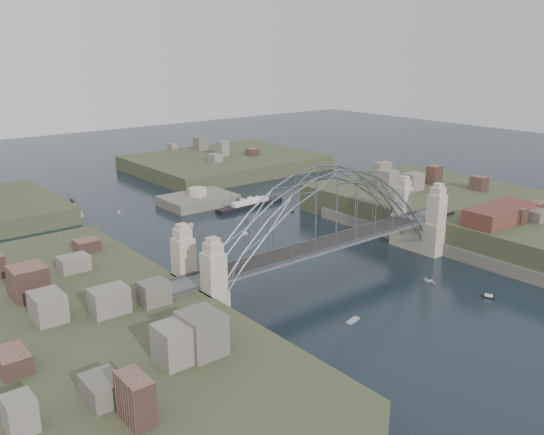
{
  "coord_description": "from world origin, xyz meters",
  "views": [
    {
      "loc": [
        -81.43,
        -82.21,
        48.52
      ],
      "look_at": [
        0.0,
        18.0,
        10.0
      ],
      "focal_mm": 38.11,
      "sensor_mm": 36.0,
      "label": 1
    }
  ],
  "objects_px": {
    "naval_cruiser_near": "(188,234)",
    "ocean_liner": "(250,205)",
    "bridge": "(326,226)",
    "wharf_shed": "(499,214)",
    "naval_cruiser_far": "(73,209)",
    "fort_island": "(198,206)"
  },
  "relations": [
    {
      "from": "naval_cruiser_near",
      "to": "ocean_liner",
      "type": "distance_m",
      "value": 32.49
    },
    {
      "from": "bridge",
      "to": "wharf_shed",
      "type": "xyz_separation_m",
      "value": [
        44.0,
        -14.0,
        -2.32
      ]
    },
    {
      "from": "bridge",
      "to": "wharf_shed",
      "type": "relative_size",
      "value": 4.2
    },
    {
      "from": "bridge",
      "to": "naval_cruiser_near",
      "type": "xyz_separation_m",
      "value": [
        -7.3,
        44.38,
        -11.52
      ]
    },
    {
      "from": "naval_cruiser_near",
      "to": "naval_cruiser_far",
      "type": "bearing_deg",
      "value": 108.81
    },
    {
      "from": "bridge",
      "to": "fort_island",
      "type": "xyz_separation_m",
      "value": [
        12.0,
        70.0,
        -12.66
      ]
    },
    {
      "from": "fort_island",
      "to": "ocean_liner",
      "type": "xyz_separation_m",
      "value": [
        10.68,
        -13.11,
        1.27
      ]
    },
    {
      "from": "bridge",
      "to": "wharf_shed",
      "type": "distance_m",
      "value": 46.23
    },
    {
      "from": "naval_cruiser_far",
      "to": "bridge",
      "type": "bearing_deg",
      "value": -75.91
    },
    {
      "from": "wharf_shed",
      "to": "ocean_liner",
      "type": "distance_m",
      "value": 74.58
    },
    {
      "from": "wharf_shed",
      "to": "naval_cruiser_far",
      "type": "distance_m",
      "value": 121.12
    },
    {
      "from": "wharf_shed",
      "to": "fort_island",
      "type": "bearing_deg",
      "value": 110.85
    },
    {
      "from": "naval_cruiser_near",
      "to": "naval_cruiser_far",
      "type": "height_order",
      "value": "naval_cruiser_far"
    },
    {
      "from": "wharf_shed",
      "to": "ocean_liner",
      "type": "xyz_separation_m",
      "value": [
        -21.32,
        70.89,
        -9.07
      ]
    },
    {
      "from": "ocean_liner",
      "to": "naval_cruiser_far",
      "type": "bearing_deg",
      "value": 145.77
    },
    {
      "from": "naval_cruiser_near",
      "to": "wharf_shed",
      "type": "bearing_deg",
      "value": -48.69
    },
    {
      "from": "wharf_shed",
      "to": "naval_cruiser_near",
      "type": "xyz_separation_m",
      "value": [
        -51.3,
        58.38,
        -9.19
      ]
    },
    {
      "from": "fort_island",
      "to": "wharf_shed",
      "type": "xyz_separation_m",
      "value": [
        32.0,
        -84.0,
        10.34
      ]
    },
    {
      "from": "ocean_liner",
      "to": "wharf_shed",
      "type": "bearing_deg",
      "value": -73.26
    },
    {
      "from": "fort_island",
      "to": "bridge",
      "type": "bearing_deg",
      "value": -99.73
    },
    {
      "from": "bridge",
      "to": "wharf_shed",
      "type": "bearing_deg",
      "value": -17.65
    },
    {
      "from": "wharf_shed",
      "to": "ocean_liner",
      "type": "bearing_deg",
      "value": 106.74
    }
  ]
}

